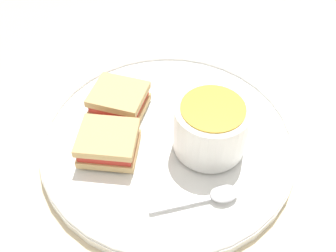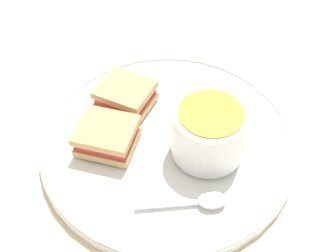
% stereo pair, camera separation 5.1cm
% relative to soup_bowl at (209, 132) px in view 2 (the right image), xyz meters
% --- Properties ---
extents(ground_plane, '(2.40, 2.40, 0.00)m').
position_rel_soup_bowl_xyz_m(ground_plane, '(-0.03, 0.04, -0.05)').
color(ground_plane, beige).
extents(plate, '(0.34, 0.34, 0.02)m').
position_rel_soup_bowl_xyz_m(plate, '(-0.03, 0.04, -0.04)').
color(plate, white).
rests_on(plate, ground_plane).
extents(soup_bowl, '(0.09, 0.09, 0.07)m').
position_rel_soup_bowl_xyz_m(soup_bowl, '(0.00, 0.00, 0.00)').
color(soup_bowl, white).
rests_on(soup_bowl, plate).
extents(spoon, '(0.11, 0.05, 0.01)m').
position_rel_soup_bowl_xyz_m(spoon, '(-0.04, -0.07, -0.03)').
color(spoon, silver).
rests_on(spoon, plate).
extents(sandwich_half_near, '(0.09, 0.10, 0.03)m').
position_rel_soup_bowl_xyz_m(sandwich_half_near, '(-0.06, 0.12, -0.02)').
color(sandwich_half_near, tan).
rests_on(sandwich_half_near, plate).
extents(sandwich_half_far, '(0.10, 0.10, 0.03)m').
position_rel_soup_bowl_xyz_m(sandwich_half_far, '(-0.11, 0.07, -0.02)').
color(sandwich_half_far, tan).
rests_on(sandwich_half_far, plate).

